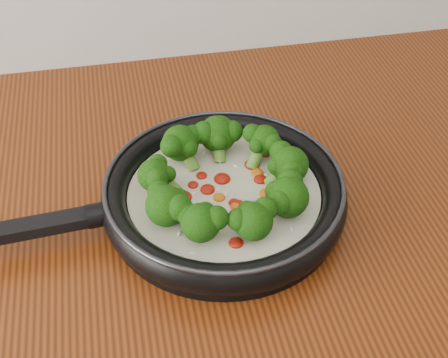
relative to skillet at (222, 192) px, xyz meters
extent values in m
cylinder|color=black|center=(0.00, 0.00, -0.03)|extent=(0.29, 0.29, 0.01)
torus|color=black|center=(0.00, 0.00, 0.00)|extent=(0.31, 0.31, 0.03)
torus|color=#2D2D33|center=(0.00, 0.00, 0.02)|extent=(0.30, 0.30, 0.01)
cube|color=black|center=(-0.22, -0.02, 0.00)|extent=(0.17, 0.03, 0.01)
cylinder|color=black|center=(-0.14, -0.01, 0.00)|extent=(0.03, 0.03, 0.03)
cylinder|color=beige|center=(0.00, 0.00, -0.01)|extent=(0.24, 0.24, 0.02)
ellipsoid|color=#981307|center=(-0.03, 0.02, 0.00)|extent=(0.02, 0.02, 0.01)
ellipsoid|color=#981307|center=(0.02, -0.08, 0.00)|extent=(0.02, 0.02, 0.01)
ellipsoid|color=#C65D0C|center=(0.05, -0.01, 0.00)|extent=(0.02, 0.02, 0.01)
ellipsoid|color=#981307|center=(-0.05, 0.00, 0.00)|extent=(0.02, 0.02, 0.01)
ellipsoid|color=#981307|center=(0.05, 0.01, 0.00)|extent=(0.02, 0.02, 0.01)
ellipsoid|color=#C65D0C|center=(0.04, -0.03, 0.00)|extent=(0.02, 0.02, 0.01)
ellipsoid|color=#981307|center=(-0.02, 0.01, 0.00)|extent=(0.02, 0.02, 0.01)
ellipsoid|color=#981307|center=(0.07, 0.06, 0.00)|extent=(0.02, 0.02, 0.01)
ellipsoid|color=#C65D0C|center=(-0.07, 0.03, 0.00)|extent=(0.01, 0.01, 0.01)
ellipsoid|color=#981307|center=(0.00, -0.08, 0.00)|extent=(0.02, 0.02, 0.01)
ellipsoid|color=#981307|center=(0.01, -0.02, 0.00)|extent=(0.02, 0.02, 0.01)
ellipsoid|color=#C65D0C|center=(-0.01, -0.01, 0.00)|extent=(0.02, 0.02, 0.01)
ellipsoid|color=#981307|center=(0.00, 0.02, 0.00)|extent=(0.03, 0.03, 0.01)
ellipsoid|color=#981307|center=(-0.02, -0.04, 0.00)|extent=(0.02, 0.02, 0.01)
ellipsoid|color=#C65D0C|center=(0.05, 0.02, 0.00)|extent=(0.02, 0.02, 0.01)
ellipsoid|color=#981307|center=(-0.02, 0.03, 0.00)|extent=(0.02, 0.02, 0.01)
ellipsoid|color=#981307|center=(0.01, -0.02, 0.00)|extent=(0.02, 0.02, 0.01)
ellipsoid|color=#C65D0C|center=(0.01, -0.03, 0.00)|extent=(0.02, 0.02, 0.01)
ellipsoid|color=#981307|center=(0.05, 0.04, 0.00)|extent=(0.03, 0.03, 0.01)
ellipsoid|color=white|center=(0.06, -0.07, 0.00)|extent=(0.00, 0.01, 0.00)
ellipsoid|color=white|center=(0.03, -0.03, 0.00)|extent=(0.01, 0.01, 0.00)
ellipsoid|color=white|center=(-0.06, 0.05, 0.00)|extent=(0.01, 0.01, 0.00)
ellipsoid|color=white|center=(-0.06, -0.06, 0.00)|extent=(0.01, 0.01, 0.00)
ellipsoid|color=white|center=(0.01, -0.05, 0.00)|extent=(0.01, 0.01, 0.00)
ellipsoid|color=white|center=(-0.06, -0.02, 0.00)|extent=(0.01, 0.01, 0.00)
ellipsoid|color=white|center=(0.00, -0.01, 0.00)|extent=(0.01, 0.01, 0.00)
ellipsoid|color=white|center=(0.08, -0.04, 0.00)|extent=(0.01, 0.01, 0.00)
ellipsoid|color=white|center=(0.01, -0.05, 0.00)|extent=(0.01, 0.01, 0.00)
ellipsoid|color=white|center=(-0.02, 0.08, 0.00)|extent=(0.01, 0.00, 0.00)
ellipsoid|color=white|center=(0.05, -0.02, 0.00)|extent=(0.01, 0.01, 0.00)
ellipsoid|color=white|center=(0.06, 0.08, 0.00)|extent=(0.01, 0.01, 0.00)
ellipsoid|color=white|center=(0.01, 0.05, 0.00)|extent=(0.00, 0.01, 0.00)
ellipsoid|color=white|center=(0.00, 0.01, 0.00)|extent=(0.01, 0.00, 0.00)
ellipsoid|color=white|center=(-0.01, 0.08, 0.00)|extent=(0.01, 0.01, 0.00)
ellipsoid|color=white|center=(-0.03, 0.00, 0.00)|extent=(0.01, 0.01, 0.00)
ellipsoid|color=white|center=(0.06, 0.02, 0.00)|extent=(0.01, 0.01, 0.00)
ellipsoid|color=white|center=(-0.05, -0.09, 0.00)|extent=(0.01, 0.01, 0.00)
ellipsoid|color=white|center=(0.05, -0.03, 0.00)|extent=(0.01, 0.00, 0.00)
ellipsoid|color=white|center=(0.03, 0.04, 0.00)|extent=(0.01, 0.01, 0.00)
ellipsoid|color=white|center=(0.03, -0.04, 0.00)|extent=(0.00, 0.01, 0.00)
ellipsoid|color=white|center=(-0.01, -0.03, 0.00)|extent=(0.01, 0.01, 0.00)
ellipsoid|color=white|center=(-0.02, -0.02, 0.00)|extent=(0.01, 0.01, 0.00)
cylinder|color=olive|center=(0.07, 0.00, 0.01)|extent=(0.03, 0.02, 0.03)
sphere|color=black|center=(0.08, 0.00, 0.02)|extent=(0.05, 0.05, 0.04)
sphere|color=black|center=(0.08, 0.02, 0.03)|extent=(0.03, 0.03, 0.03)
sphere|color=black|center=(0.08, -0.01, 0.03)|extent=(0.03, 0.03, 0.03)
sphere|color=black|center=(0.07, 0.00, 0.03)|extent=(0.02, 0.02, 0.02)
cylinder|color=olive|center=(0.05, 0.04, 0.01)|extent=(0.03, 0.03, 0.03)
sphere|color=black|center=(0.06, 0.05, 0.03)|extent=(0.04, 0.04, 0.04)
sphere|color=black|center=(0.05, 0.06, 0.03)|extent=(0.03, 0.03, 0.02)
sphere|color=black|center=(0.07, 0.04, 0.03)|extent=(0.02, 0.02, 0.02)
sphere|color=black|center=(0.05, 0.04, 0.03)|extent=(0.02, 0.02, 0.02)
cylinder|color=olive|center=(0.01, 0.06, 0.01)|extent=(0.02, 0.03, 0.03)
sphere|color=black|center=(0.01, 0.08, 0.02)|extent=(0.05, 0.05, 0.05)
sphere|color=black|center=(-0.01, 0.08, 0.03)|extent=(0.03, 0.03, 0.03)
sphere|color=black|center=(0.03, 0.07, 0.03)|extent=(0.03, 0.03, 0.03)
sphere|color=black|center=(0.01, 0.06, 0.03)|extent=(0.02, 0.02, 0.02)
cylinder|color=olive|center=(-0.03, 0.06, 0.01)|extent=(0.03, 0.03, 0.03)
sphere|color=black|center=(-0.04, 0.07, 0.03)|extent=(0.05, 0.05, 0.05)
sphere|color=black|center=(-0.05, 0.06, 0.03)|extent=(0.03, 0.03, 0.03)
sphere|color=black|center=(-0.02, 0.08, 0.03)|extent=(0.03, 0.03, 0.03)
sphere|color=black|center=(-0.03, 0.06, 0.03)|extent=(0.02, 0.02, 0.02)
cylinder|color=olive|center=(-0.06, 0.01, 0.01)|extent=(0.03, 0.02, 0.03)
sphere|color=black|center=(-0.08, 0.02, 0.03)|extent=(0.04, 0.04, 0.04)
sphere|color=black|center=(-0.07, 0.00, 0.03)|extent=(0.03, 0.03, 0.02)
sphere|color=black|center=(-0.07, 0.03, 0.03)|extent=(0.02, 0.02, 0.02)
sphere|color=black|center=(-0.06, 0.01, 0.03)|extent=(0.02, 0.02, 0.02)
cylinder|color=olive|center=(-0.05, -0.03, 0.01)|extent=(0.03, 0.03, 0.03)
sphere|color=black|center=(-0.07, -0.04, 0.03)|extent=(0.05, 0.05, 0.05)
sphere|color=black|center=(-0.06, -0.05, 0.03)|extent=(0.03, 0.03, 0.03)
sphere|color=black|center=(-0.07, -0.02, 0.03)|extent=(0.03, 0.03, 0.03)
sphere|color=black|center=(-0.06, -0.03, 0.03)|extent=(0.02, 0.02, 0.02)
cylinder|color=olive|center=(-0.03, -0.06, 0.01)|extent=(0.03, 0.03, 0.03)
sphere|color=black|center=(-0.04, -0.07, 0.03)|extent=(0.05, 0.05, 0.04)
sphere|color=black|center=(-0.02, -0.07, 0.03)|extent=(0.03, 0.03, 0.03)
sphere|color=black|center=(-0.05, -0.06, 0.03)|extent=(0.03, 0.03, 0.02)
sphere|color=black|center=(-0.03, -0.06, 0.03)|extent=(0.02, 0.02, 0.02)
cylinder|color=olive|center=(0.01, -0.06, 0.01)|extent=(0.02, 0.03, 0.03)
sphere|color=black|center=(0.02, -0.08, 0.02)|extent=(0.05, 0.05, 0.04)
sphere|color=black|center=(0.03, -0.07, 0.03)|extent=(0.03, 0.03, 0.03)
sphere|color=black|center=(0.00, -0.08, 0.03)|extent=(0.03, 0.03, 0.02)
sphere|color=black|center=(0.01, -0.06, 0.03)|extent=(0.02, 0.02, 0.02)
cylinder|color=olive|center=(0.05, -0.04, 0.01)|extent=(0.03, 0.03, 0.03)
sphere|color=black|center=(0.06, -0.05, 0.02)|extent=(0.05, 0.05, 0.05)
sphere|color=black|center=(0.07, -0.03, 0.03)|extent=(0.03, 0.03, 0.03)
sphere|color=black|center=(0.05, -0.06, 0.03)|extent=(0.03, 0.03, 0.03)
sphere|color=black|center=(0.05, -0.04, 0.03)|extent=(0.02, 0.02, 0.02)
camera|label=1|loc=(-0.10, -0.51, 0.48)|focal=48.56mm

